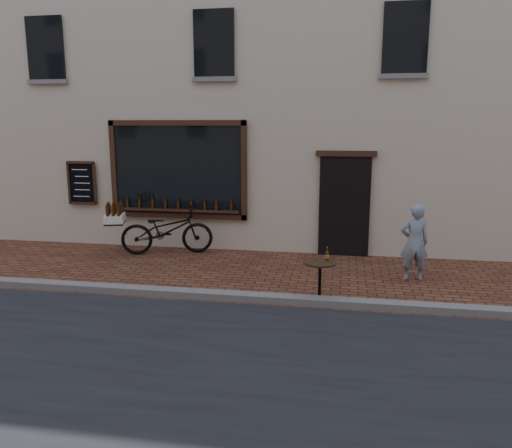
# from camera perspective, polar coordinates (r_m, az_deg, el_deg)

# --- Properties ---
(ground) EXTENTS (90.00, 90.00, 0.00)m
(ground) POSITION_cam_1_polar(r_m,az_deg,el_deg) (8.28, -3.73, -9.03)
(ground) COLOR #53271B
(ground) RESTS_ON ground
(kerb) EXTENTS (90.00, 0.25, 0.12)m
(kerb) POSITION_cam_1_polar(r_m,az_deg,el_deg) (8.44, -3.41, -8.18)
(kerb) COLOR slate
(kerb) RESTS_ON ground
(shop_building) EXTENTS (28.00, 6.20, 10.00)m
(shop_building) POSITION_cam_1_polar(r_m,az_deg,el_deg) (14.32, 2.57, 19.84)
(shop_building) COLOR beige
(shop_building) RESTS_ON ground
(cargo_bicycle) EXTENTS (2.44, 1.33, 1.15)m
(cargo_bicycle) POSITION_cam_1_polar(r_m,az_deg,el_deg) (11.40, -10.34, -0.65)
(cargo_bicycle) COLOR black
(cargo_bicycle) RESTS_ON ground
(bistro_table) EXTENTS (0.53, 0.53, 0.92)m
(bistro_table) POSITION_cam_1_polar(r_m,az_deg,el_deg) (8.25, 7.33, -5.60)
(bistro_table) COLOR black
(bistro_table) RESTS_ON ground
(pedestrian) EXTENTS (0.57, 0.41, 1.45)m
(pedestrian) POSITION_cam_1_polar(r_m,az_deg,el_deg) (9.70, 17.64, -2.04)
(pedestrian) COLOR gray
(pedestrian) RESTS_ON ground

